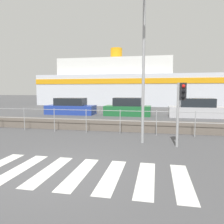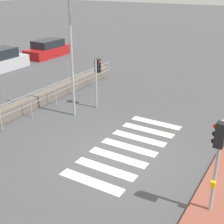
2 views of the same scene
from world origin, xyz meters
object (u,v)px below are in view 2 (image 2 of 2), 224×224
object	(u,v)px
traffic_light_near	(218,150)
traffic_light_far	(97,73)
parked_car_red	(48,49)
streetlamp	(75,37)

from	to	relation	value
traffic_light_near	traffic_light_far	distance (m)	8.92
parked_car_red	traffic_light_near	bearing A→B (deg)	-126.83
traffic_light_far	streetlamp	world-z (taller)	streetlamp
traffic_light_far	streetlamp	xyz separation A→B (m)	(-1.51, 0.16, 1.96)
traffic_light_far	parked_car_red	world-z (taller)	traffic_light_far
streetlamp	parked_car_red	bearing A→B (deg)	47.33
traffic_light_near	streetlamp	bearing A→B (deg)	62.92
traffic_light_near	parked_car_red	distance (m)	21.87
traffic_light_far	streetlamp	bearing A→B (deg)	174.08
traffic_light_far	traffic_light_near	bearing A→B (deg)	-126.19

